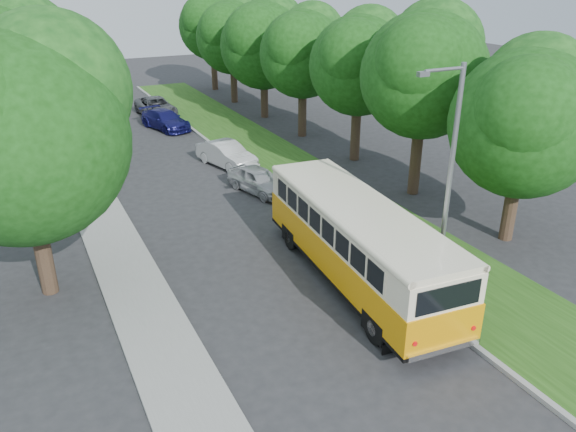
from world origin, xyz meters
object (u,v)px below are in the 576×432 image
lamppost_far (72,102)px  car_silver (259,180)px  car_white (227,154)px  car_blue (165,120)px  lamppost_near (447,182)px  car_grey (156,107)px  vintage_bus (357,244)px

lamppost_far → car_silver: bearing=-39.7°
car_white → car_blue: 9.72m
lamppost_far → car_white: bearing=-13.2°
lamppost_far → car_blue: bearing=49.5°
car_white → car_blue: size_ratio=0.93×
lamppost_near → car_grey: lamppost_near is taller
lamppost_near → car_blue: size_ratio=1.74×
lamppost_far → car_grey: lamppost_far is taller
lamppost_far → car_silver: size_ratio=1.95×
car_silver → vintage_bus: bearing=-108.0°
lamppost_far → car_silver: (7.70, -6.38, -3.46)m
lamppost_near → car_grey: (-1.81, 30.44, -3.65)m
car_white → car_grey: car_grey is taller
car_blue → lamppost_far: bearing=-146.6°
lamppost_near → lamppost_far: lamppost_near is taller
lamppost_far → car_white: 8.61m
lamppost_near → car_silver: 12.73m
vintage_bus → car_blue: (-0.47, 24.10, -0.88)m
car_silver → car_blue: bearing=78.8°
vintage_bus → car_grey: vintage_bus is taller
lamppost_near → car_silver: bearing=95.7°
car_white → car_grey: size_ratio=0.83×
car_grey → car_silver: bearing=-89.0°
lamppost_far → car_grey: 14.30m
car_silver → car_blue: size_ratio=0.84×
vintage_bus → car_grey: 28.19m
car_white → car_grey: bearing=77.3°
lamppost_far → car_blue: lamppost_far is taller
car_blue → lamppost_near: bearing=-101.3°
vintage_bus → car_silver: 9.91m
vintage_bus → lamppost_near: bearing=-48.4°
lamppost_far → car_silver: lamppost_far is taller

